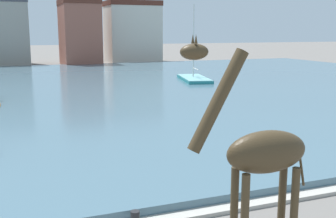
% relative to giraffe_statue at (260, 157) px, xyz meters
% --- Properties ---
extents(harbor_water, '(77.94, 49.97, 0.36)m').
position_rel_giraffe_statue_xyz_m(harbor_water, '(1.49, 28.16, -2.36)').
color(harbor_water, '#476675').
rests_on(harbor_water, ground).
extents(quay_edge_coping, '(77.94, 0.50, 0.12)m').
position_rel_giraffe_statue_xyz_m(quay_edge_coping, '(1.49, 2.93, -2.48)').
color(quay_edge_coping, '#ADA89E').
rests_on(quay_edge_coping, ground).
extents(giraffe_statue, '(2.85, 0.74, 4.97)m').
position_rel_giraffe_statue_xyz_m(giraffe_statue, '(0.00, 0.00, 0.00)').
color(giraffe_statue, '#42331E').
rests_on(giraffe_statue, ground).
extents(sailboat_teal, '(3.61, 7.39, 7.46)m').
position_rel_giraffe_statue_xyz_m(sailboat_teal, '(12.19, 29.72, -2.18)').
color(sailboat_teal, teal).
rests_on(sailboat_teal, ground).
extents(townhouse_end_terrace, '(6.01, 7.95, 9.69)m').
position_rel_giraffe_statue_xyz_m(townhouse_end_terrace, '(-4.16, 58.76, 2.32)').
color(townhouse_end_terrace, gray).
rests_on(townhouse_end_terrace, ground).
extents(townhouse_narrow_midrow, '(5.27, 8.01, 9.50)m').
position_rel_giraffe_statue_xyz_m(townhouse_narrow_midrow, '(5.84, 55.81, 2.23)').
color(townhouse_narrow_midrow, '#8E5142').
rests_on(townhouse_narrow_midrow, ground).
extents(townhouse_wide_warehouse, '(8.40, 6.11, 9.67)m').
position_rel_giraffe_statue_xyz_m(townhouse_wide_warehouse, '(14.87, 58.98, 2.31)').
color(townhouse_wide_warehouse, beige).
rests_on(townhouse_wide_warehouse, ground).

